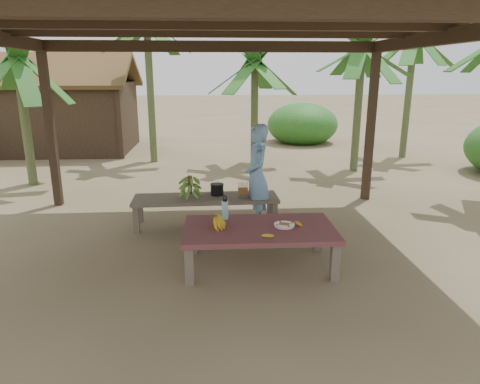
{
  "coord_description": "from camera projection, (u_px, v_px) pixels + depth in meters",
  "views": [
    {
      "loc": [
        -0.07,
        -5.22,
        2.29
      ],
      "look_at": [
        0.3,
        0.07,
        0.8
      ],
      "focal_mm": 32.0,
      "sensor_mm": 36.0,
      "label": 1
    }
  ],
  "objects": [
    {
      "name": "ground",
      "position": [
        218.0,
        252.0,
        5.63
      ],
      "size": [
        80.0,
        80.0,
        0.0
      ],
      "primitive_type": "plane",
      "color": "brown",
      "rests_on": "ground"
    },
    {
      "name": "pavilion",
      "position": [
        213.0,
        27.0,
        4.87
      ],
      "size": [
        6.6,
        5.6,
        2.95
      ],
      "color": "black",
      "rests_on": "ground"
    },
    {
      "name": "work_table",
      "position": [
        259.0,
        232.0,
        5.13
      ],
      "size": [
        1.81,
        1.02,
        0.5
      ],
      "rotation": [
        0.0,
        0.0,
        -0.01
      ],
      "color": "brown",
      "rests_on": "ground"
    },
    {
      "name": "bench",
      "position": [
        206.0,
        200.0,
        6.54
      ],
      "size": [
        2.21,
        0.66,
        0.45
      ],
      "rotation": [
        0.0,
        0.0,
        0.03
      ],
      "color": "brown",
      "rests_on": "ground"
    },
    {
      "name": "ripe_banana_bunch",
      "position": [
        214.0,
        221.0,
        5.08
      ],
      "size": [
        0.28,
        0.24,
        0.17
      ],
      "primitive_type": null,
      "rotation": [
        0.0,
        0.0,
        0.01
      ],
      "color": "gold",
      "rests_on": "work_table"
    },
    {
      "name": "plate",
      "position": [
        284.0,
        225.0,
        5.13
      ],
      "size": [
        0.25,
        0.25,
        0.04
      ],
      "color": "white",
      "rests_on": "work_table"
    },
    {
      "name": "loose_banana_front",
      "position": [
        268.0,
        236.0,
        4.78
      ],
      "size": [
        0.16,
        0.07,
        0.04
      ],
      "primitive_type": "ellipsoid",
      "rotation": [
        0.0,
        0.0,
        1.71
      ],
      "color": "gold",
      "rests_on": "work_table"
    },
    {
      "name": "loose_banana_side",
      "position": [
        299.0,
        224.0,
        5.16
      ],
      "size": [
        0.1,
        0.14,
        0.04
      ],
      "primitive_type": "ellipsoid",
      "rotation": [
        0.0,
        0.0,
        0.49
      ],
      "color": "gold",
      "rests_on": "work_table"
    },
    {
      "name": "water_flask",
      "position": [
        225.0,
        209.0,
        5.37
      ],
      "size": [
        0.08,
        0.08,
        0.31
      ],
      "color": "#45BADA",
      "rests_on": "work_table"
    },
    {
      "name": "green_banana_stalk",
      "position": [
        190.0,
        186.0,
        6.45
      ],
      "size": [
        0.32,
        0.32,
        0.36
      ],
      "primitive_type": null,
      "rotation": [
        0.0,
        0.0,
        0.03
      ],
      "color": "#598C2D",
      "rests_on": "bench"
    },
    {
      "name": "cooking_pot",
      "position": [
        217.0,
        190.0,
        6.62
      ],
      "size": [
        0.2,
        0.2,
        0.17
      ],
      "primitive_type": "cylinder",
      "color": "black",
      "rests_on": "bench"
    },
    {
      "name": "skewer_rack",
      "position": [
        243.0,
        189.0,
        6.49
      ],
      "size": [
        0.18,
        0.08,
        0.24
      ],
      "primitive_type": null,
      "rotation": [
        0.0,
        0.0,
        0.03
      ],
      "color": "#A57F47",
      "rests_on": "bench"
    },
    {
      "name": "woman",
      "position": [
        257.0,
        176.0,
        6.41
      ],
      "size": [
        0.42,
        0.6,
        1.56
      ],
      "primitive_type": "imported",
      "rotation": [
        0.0,
        0.0,
        -1.48
      ],
      "color": "#78B0E4",
      "rests_on": "ground"
    },
    {
      "name": "hut",
      "position": [
        61.0,
        113.0,
        12.72
      ],
      "size": [
        4.4,
        3.43,
        2.85
      ],
      "color": "black",
      "rests_on": "ground"
    },
    {
      "name": "banana_plant_ne",
      "position": [
        362.0,
        57.0,
        9.61
      ],
      "size": [
        1.8,
        1.8,
        3.1
      ],
      "color": "#596638",
      "rests_on": "ground"
    },
    {
      "name": "banana_plant_n",
      "position": [
        255.0,
        72.0,
        10.24
      ],
      "size": [
        1.8,
        1.8,
        2.78
      ],
      "color": "#596638",
      "rests_on": "ground"
    },
    {
      "name": "banana_plant_nw",
      "position": [
        147.0,
        31.0,
        10.45
      ],
      "size": [
        1.8,
        1.8,
        3.78
      ],
      "color": "#596638",
      "rests_on": "ground"
    },
    {
      "name": "banana_plant_w",
      "position": [
        18.0,
        71.0,
        8.39
      ],
      "size": [
        1.8,
        1.8,
        2.79
      ],
      "color": "#596638",
      "rests_on": "ground"
    },
    {
      "name": "banana_plant_far",
      "position": [
        414.0,
        46.0,
        11.13
      ],
      "size": [
        1.8,
        1.8,
        3.45
      ],
      "color": "#596638",
      "rests_on": "ground"
    }
  ]
}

